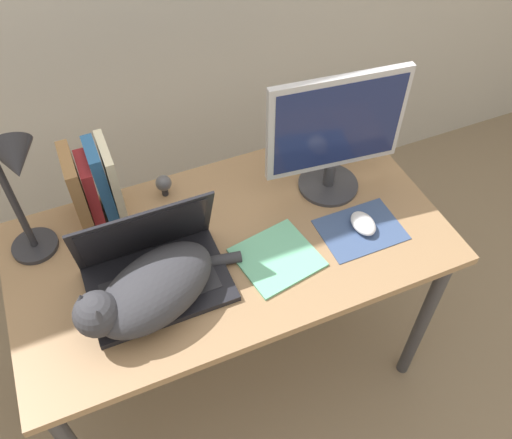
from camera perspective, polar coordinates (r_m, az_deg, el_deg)
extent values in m
plane|color=#847056|center=(2.08, 1.66, -22.11)|extent=(12.00, 12.00, 0.00)
cube|color=#93704C|center=(1.59, -2.71, -2.60)|extent=(1.26, 0.67, 0.03)
cylinder|color=#38383D|center=(1.96, 17.19, -10.09)|extent=(0.04, 0.04, 0.71)
cylinder|color=#38383D|center=(2.04, -20.87, -8.21)|extent=(0.04, 0.04, 0.71)
cylinder|color=#38383D|center=(2.21, 9.01, 1.28)|extent=(0.04, 0.04, 0.71)
cube|color=black|center=(1.50, -10.15, -6.74)|extent=(0.37, 0.26, 0.02)
cube|color=#28282D|center=(1.48, -10.07, -6.90)|extent=(0.31, 0.13, 0.00)
cube|color=black|center=(1.45, -11.74, -1.32)|extent=(0.37, 0.10, 0.24)
cube|color=black|center=(1.44, -11.68, -1.49)|extent=(0.34, 0.08, 0.21)
ellipsoid|color=#333338|center=(1.41, -10.46, -7.13)|extent=(0.39, 0.32, 0.14)
sphere|color=#333338|center=(1.37, -16.40, -9.51)|extent=(0.11, 0.11, 0.11)
cone|color=#333338|center=(1.35, -17.90, -7.96)|extent=(0.04, 0.04, 0.03)
cone|color=#333338|center=(1.31, -16.33, -9.59)|extent=(0.04, 0.04, 0.03)
cylinder|color=#333338|center=(1.51, -4.18, -4.36)|extent=(0.14, 0.06, 0.03)
cylinder|color=#333338|center=(1.74, 7.59, 3.68)|extent=(0.19, 0.19, 0.01)
cylinder|color=#333338|center=(1.71, 7.74, 4.77)|extent=(0.04, 0.04, 0.08)
cube|color=#B2B2B7|center=(1.58, 8.48, 9.95)|extent=(0.42, 0.07, 0.31)
cube|color=navy|center=(1.57, 8.73, 9.70)|extent=(0.38, 0.04, 0.28)
cube|color=#384C75|center=(1.63, 10.95, -1.06)|extent=(0.24, 0.18, 0.00)
ellipsoid|color=silver|center=(1.62, 11.22, -0.41)|extent=(0.07, 0.10, 0.04)
cube|color=olive|center=(1.62, -18.34, 2.90)|extent=(0.03, 0.16, 0.24)
cube|color=maroon|center=(1.63, -17.04, 2.92)|extent=(0.03, 0.13, 0.22)
cube|color=#285B93|center=(1.62, -15.96, 3.81)|extent=(0.04, 0.13, 0.26)
cube|color=beige|center=(1.62, -14.88, 4.05)|extent=(0.02, 0.16, 0.25)
cylinder|color=#28282D|center=(1.68, -22.21, -2.58)|extent=(0.13, 0.13, 0.01)
cylinder|color=#28282D|center=(1.55, -24.07, 1.55)|extent=(0.02, 0.02, 0.34)
cone|color=#28282D|center=(1.41, -24.10, 5.78)|extent=(0.11, 0.13, 0.14)
cube|color=#6BBC93|center=(1.53, 2.24, -4.00)|extent=(0.24, 0.24, 0.01)
cylinder|color=#232328|center=(1.71, -9.55, 2.92)|extent=(0.02, 0.02, 0.02)
sphere|color=#4C4C51|center=(1.69, -9.71, 3.80)|extent=(0.05, 0.05, 0.05)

